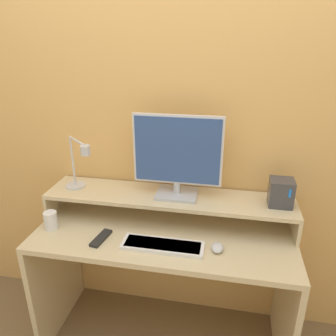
{
  "coord_description": "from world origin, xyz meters",
  "views": [
    {
      "loc": [
        0.3,
        -1.17,
        1.73
      ],
      "look_at": [
        0.02,
        0.31,
        1.11
      ],
      "focal_mm": 35.0,
      "sensor_mm": 36.0,
      "label": 1
    }
  ],
  "objects": [
    {
      "name": "wall_back",
      "position": [
        0.0,
        0.59,
        1.25
      ],
      "size": [
        6.0,
        0.05,
        2.5
      ],
      "color": "#E5AD60",
      "rests_on": "ground_plane"
    },
    {
      "name": "desk",
      "position": [
        0.0,
        0.28,
        0.54
      ],
      "size": [
        1.37,
        0.56,
        0.75
      ],
      "color": "beige",
      "rests_on": "ground_plane"
    },
    {
      "name": "monitor_shelf",
      "position": [
        0.0,
        0.42,
        0.88
      ],
      "size": [
        1.37,
        0.28,
        0.15
      ],
      "color": "beige",
      "rests_on": "desk"
    },
    {
      "name": "monitor",
      "position": [
        0.05,
        0.43,
        1.14
      ],
      "size": [
        0.47,
        0.18,
        0.45
      ],
      "color": "#BCBCC1",
      "rests_on": "monitor_shelf"
    },
    {
      "name": "desk_lamp",
      "position": [
        -0.5,
        0.38,
        1.05
      ],
      "size": [
        0.23,
        0.21,
        0.31
      ],
      "color": "silver",
      "rests_on": "monitor_shelf"
    },
    {
      "name": "router_dock",
      "position": [
        0.59,
        0.42,
        0.98
      ],
      "size": [
        0.12,
        0.11,
        0.14
      ],
      "color": "#3D3D42",
      "rests_on": "monitor_shelf"
    },
    {
      "name": "keyboard",
      "position": [
        0.02,
        0.15,
        0.76
      ],
      "size": [
        0.41,
        0.13,
        0.02
      ],
      "color": "white",
      "rests_on": "desk"
    },
    {
      "name": "mouse",
      "position": [
        0.29,
        0.18,
        0.77
      ],
      "size": [
        0.06,
        0.08,
        0.04
      ],
      "color": "silver",
      "rests_on": "desk"
    },
    {
      "name": "remote_control",
      "position": [
        -0.3,
        0.16,
        0.76
      ],
      "size": [
        0.07,
        0.16,
        0.02
      ],
      "color": "black",
      "rests_on": "desk"
    },
    {
      "name": "mug",
      "position": [
        -0.61,
        0.21,
        0.8
      ],
      "size": [
        0.07,
        0.07,
        0.1
      ],
      "color": "white",
      "rests_on": "desk"
    }
  ]
}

